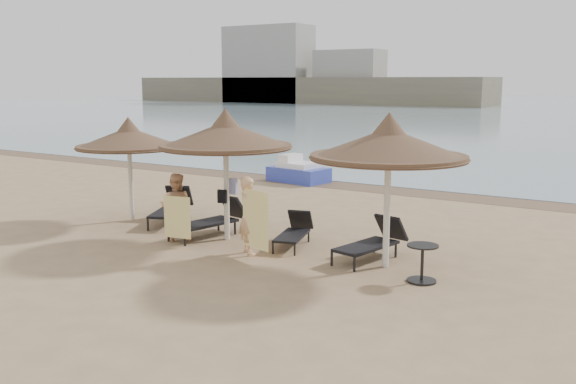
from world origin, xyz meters
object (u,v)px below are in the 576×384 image
at_px(palapa_center, 226,136).
at_px(lounger_near_right, 294,231).
at_px(person_right, 248,209).
at_px(palapa_right, 389,145).
at_px(lounger_far_right, 374,241).
at_px(palapa_left, 129,138).
at_px(pedal_boat, 298,172).
at_px(side_table, 422,264).
at_px(person_left, 176,202).
at_px(lounger_far_left, 172,207).
at_px(lounger_near_left, 213,219).

height_order(palapa_center, lounger_near_right, palapa_center).
bearing_deg(person_right, palapa_right, -130.49).
bearing_deg(palapa_center, lounger_far_right, 5.14).
distance_m(palapa_right, lounger_far_right, 2.12).
relative_size(palapa_left, pedal_boat, 1.21).
height_order(palapa_left, palapa_right, palapa_right).
relative_size(palapa_right, side_table, 4.41).
bearing_deg(person_right, palapa_center, 2.55).
bearing_deg(palapa_center, person_left, -141.05).
xyz_separation_m(lounger_far_left, person_left, (1.42, -1.41, 0.51)).
height_order(palapa_left, person_left, palapa_left).
bearing_deg(person_right, pedal_boat, -28.64).
bearing_deg(lounger_far_right, palapa_left, -168.63).
distance_m(palapa_left, side_table, 8.53).
bearing_deg(lounger_far_right, lounger_far_left, -172.60).
height_order(lounger_far_right, person_right, person_right).
distance_m(palapa_left, person_left, 2.93).
xyz_separation_m(palapa_left, lounger_far_left, (1.04, 0.41, -1.75)).
height_order(lounger_far_left, lounger_far_right, lounger_far_left).
relative_size(palapa_left, side_table, 3.92).
height_order(lounger_near_right, person_left, person_left).
height_order(palapa_center, pedal_boat, palapa_center).
xyz_separation_m(lounger_far_right, side_table, (1.40, -0.94, -0.05)).
xyz_separation_m(lounger_far_left, person_right, (3.48, -1.46, 0.57)).
bearing_deg(lounger_far_left, side_table, -35.56).
xyz_separation_m(palapa_center, person_right, (1.17, -0.77, -1.42)).
bearing_deg(lounger_near_left, person_right, -17.24).
relative_size(lounger_near_left, person_right, 1.07).
distance_m(palapa_right, person_left, 5.15).
xyz_separation_m(palapa_left, lounger_near_left, (2.85, -0.17, -1.74)).
distance_m(palapa_left, palapa_center, 3.37).
xyz_separation_m(palapa_center, lounger_near_right, (1.59, 0.39, -2.07)).
height_order(palapa_left, pedal_boat, palapa_left).
bearing_deg(lounger_far_right, palapa_right, -31.32).
xyz_separation_m(lounger_far_left, lounger_far_right, (5.85, -0.37, -0.02)).
xyz_separation_m(palapa_right, lounger_near_left, (-4.49, 0.21, -2.01)).
bearing_deg(palapa_right, lounger_near_right, 168.68).
bearing_deg(person_left, lounger_far_left, -70.39).
relative_size(palapa_center, pedal_boat, 1.35).
bearing_deg(lounger_near_left, pedal_boat, 118.31).
bearing_deg(lounger_far_right, lounger_near_left, -166.05).
bearing_deg(pedal_boat, palapa_right, -40.85).
bearing_deg(lounger_far_left, pedal_boat, 70.38).
distance_m(palapa_left, lounger_far_right, 7.11).
xyz_separation_m(palapa_center, lounger_far_right, (3.54, 0.32, -2.01)).
bearing_deg(lounger_far_left, person_left, -70.18).
xyz_separation_m(lounger_far_left, lounger_near_left, (1.81, -0.58, 0.01)).
xyz_separation_m(lounger_far_left, side_table, (7.24, -1.31, -0.07)).
height_order(palapa_left, lounger_near_right, palapa_left).
relative_size(lounger_near_left, person_left, 1.15).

